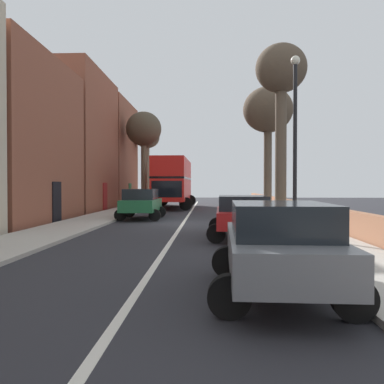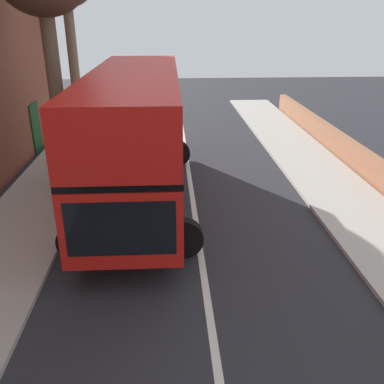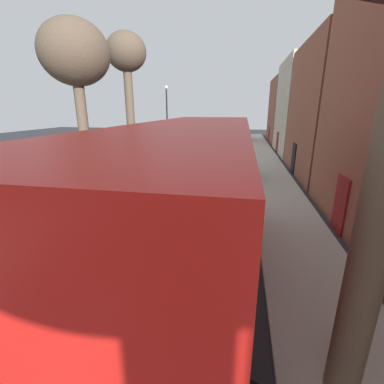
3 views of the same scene
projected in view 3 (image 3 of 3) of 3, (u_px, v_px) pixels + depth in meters
ground_plane at (202, 169)px, 20.10m from camera, size 84.00×84.00×0.00m
road_centre_line at (202, 169)px, 20.10m from camera, size 0.16×54.00×0.01m
sidewalk_left at (269, 171)px, 19.24m from camera, size 2.60×60.00×0.12m
sidewalk_right at (140, 166)px, 20.93m from camera, size 2.60×60.00×0.12m
terraced_houses_left at (338, 104)px, 16.26m from camera, size 4.07×47.62×10.28m
boundary_wall_right at (121, 160)px, 21.07m from camera, size 0.36×54.00×1.00m
double_decker_bus at (191, 197)px, 6.41m from camera, size 3.60×10.04×4.06m
parked_car_grey_right_0 at (198, 138)px, 32.70m from camera, size 2.48×4.31×1.62m
parked_car_green_left_1 at (235, 164)px, 17.29m from camera, size 2.50×4.11×1.71m
parked_car_red_right_2 at (185, 147)px, 25.65m from camera, size 2.59×4.30×1.55m
parked_car_grey_left_3 at (240, 133)px, 38.57m from camera, size 2.58×4.06×1.69m
street_tree_right_1 at (75, 57)px, 12.71m from camera, size 3.29×3.29×8.32m
street_tree_right_3 at (127, 60)px, 17.86m from camera, size 2.65×2.65×9.14m
lamppost_right at (167, 115)px, 25.37m from camera, size 0.32×0.32×6.31m
litter_bin_right at (141, 156)px, 21.98m from camera, size 0.55×0.55×1.08m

